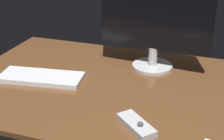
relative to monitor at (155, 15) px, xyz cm
name	(u,v)px	position (x,y,z in cm)	size (l,w,h in cm)	color
desk	(130,89)	(-4.28, -21.80, -25.38)	(140.00, 84.00, 2.00)	brown
monitor	(155,15)	(0.00, 0.00, 0.00)	(49.07, 18.15, 44.86)	#BDBDBD
keyboard	(41,77)	(-41.58, -27.03, -23.40)	(34.78, 13.51, 1.97)	silver
media_remote	(136,125)	(5.34, -48.65, -23.18)	(15.17, 14.37, 3.64)	#B7B7BC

